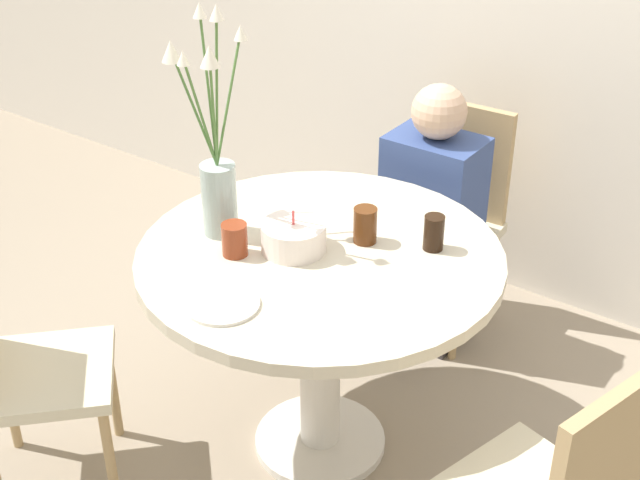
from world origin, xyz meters
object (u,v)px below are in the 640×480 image
at_px(side_plate, 223,304).
at_px(chair_far_back, 15,355).
at_px(person_woman, 431,226).
at_px(chair_right_flank, 450,207).
at_px(drink_glass_0, 434,233).
at_px(flower_vase, 215,167).
at_px(drink_glass_1, 365,225).
at_px(birthday_cake, 294,237).
at_px(drink_glass_2, 235,239).

bearing_deg(side_plate, chair_far_back, -155.52).
height_order(side_plate, person_woman, person_woman).
distance_m(chair_right_flank, drink_glass_0, 0.84).
relative_size(chair_far_back, flower_vase, 1.23).
bearing_deg(flower_vase, drink_glass_0, 26.61).
height_order(flower_vase, side_plate, flower_vase).
bearing_deg(chair_right_flank, person_woman, -90.00).
bearing_deg(drink_glass_1, chair_right_flank, 98.22).
bearing_deg(chair_right_flank, birthday_cake, -94.30).
bearing_deg(drink_glass_0, drink_glass_1, -156.51).
xyz_separation_m(flower_vase, drink_glass_2, (0.13, -0.08, -0.17)).
bearing_deg(birthday_cake, side_plate, -86.42).
bearing_deg(chair_far_back, drink_glass_2, -87.54).
relative_size(flower_vase, person_woman, 0.69).
bearing_deg(drink_glass_1, flower_vase, -151.96).
xyz_separation_m(chair_far_back, person_woman, (0.62, 1.43, -0.01)).
distance_m(drink_glass_2, person_woman, 1.00).
distance_m(side_plate, drink_glass_0, 0.68).
xyz_separation_m(birthday_cake, side_plate, (0.02, -0.35, -0.04)).
relative_size(chair_far_back, side_plate, 4.36).
bearing_deg(side_plate, flower_vase, 132.30).
bearing_deg(birthday_cake, person_woman, 87.31).
bearing_deg(side_plate, drink_glass_2, 122.95).
relative_size(chair_right_flank, drink_glass_2, 8.87).
bearing_deg(chair_far_back, flower_vase, -74.88).
xyz_separation_m(drink_glass_2, person_woman, (0.16, 0.93, -0.32)).
height_order(chair_right_flank, chair_far_back, same).
xyz_separation_m(chair_far_back, drink_glass_2, (0.46, 0.50, 0.32)).
bearing_deg(birthday_cake, drink_glass_2, -135.88).
distance_m(drink_glass_1, drink_glass_2, 0.40).
distance_m(drink_glass_0, drink_glass_1, 0.21).
distance_m(birthday_cake, drink_glass_0, 0.42).
relative_size(flower_vase, drink_glass_1, 6.47).
xyz_separation_m(birthday_cake, drink_glass_2, (-0.13, -0.12, 0.01)).
bearing_deg(drink_glass_0, birthday_cake, -143.55).
height_order(flower_vase, drink_glass_2, flower_vase).
bearing_deg(flower_vase, drink_glass_2, -30.35).
height_order(flower_vase, person_woman, flower_vase).
height_order(drink_glass_0, person_woman, person_woman).
distance_m(flower_vase, drink_glass_0, 0.68).
bearing_deg(chair_right_flank, flower_vase, -108.22).
xyz_separation_m(chair_far_back, side_plate, (0.60, 0.28, 0.27)).
bearing_deg(person_woman, chair_far_back, -113.38).
height_order(chair_far_back, drink_glass_1, chair_far_back).
height_order(chair_far_back, person_woman, person_woman).
bearing_deg(drink_glass_1, drink_glass_0, 23.49).
distance_m(chair_far_back, flower_vase, 0.83).
bearing_deg(chair_right_flank, chair_far_back, -113.49).
height_order(side_plate, drink_glass_1, drink_glass_1).
distance_m(side_plate, drink_glass_1, 0.54).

